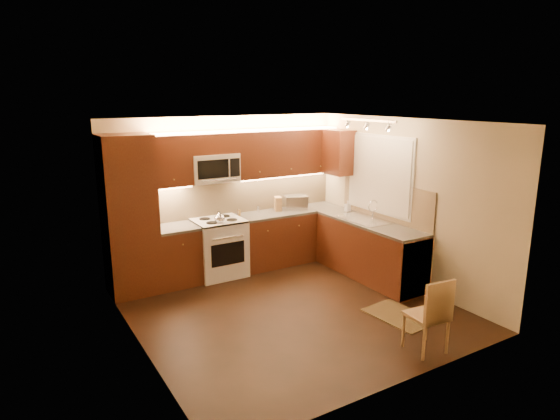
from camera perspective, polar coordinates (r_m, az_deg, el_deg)
floor at (r=6.62m, az=1.37°, el=-11.71°), size 4.00×4.00×0.01m
ceiling at (r=6.00m, az=1.51°, el=10.44°), size 4.00×4.00×0.01m
wall_back at (r=7.91m, az=-6.37°, el=1.97°), size 4.00×0.01×2.50m
wall_front at (r=4.71m, az=14.71°, el=-6.43°), size 4.00×0.01×2.50m
wall_left at (r=5.43m, az=-16.72°, el=-3.90°), size 0.01×4.00×2.50m
wall_right at (r=7.43m, az=14.56°, el=0.87°), size 0.01×4.00×2.50m
pantry at (r=7.13m, az=-17.43°, el=-0.68°), size 0.70×0.60×2.30m
base_cab_back_left at (r=7.50m, az=-12.14°, el=-5.39°), size 0.62×0.60×0.86m
counter_back_left at (r=7.37m, az=-12.31°, el=-2.08°), size 0.62×0.60×0.04m
base_cab_back_right at (r=8.33m, az=1.16°, el=-3.17°), size 1.92×0.60×0.86m
counter_back_right at (r=8.22m, az=1.18°, el=-0.16°), size 1.92×0.60×0.04m
base_cab_right at (r=7.72m, az=10.52°, el=-4.76°), size 0.60×2.00×0.86m
counter_right at (r=7.60m, az=10.66°, el=-1.53°), size 0.60×2.00×0.04m
dishwasher at (r=7.25m, az=14.19°, el=-6.18°), size 0.58×0.60×0.84m
backsplash_back at (r=8.06m, az=-4.07°, el=1.87°), size 3.30×0.02×0.60m
backsplash_right at (r=7.71m, az=12.38°, el=1.06°), size 0.02×2.00×0.60m
upper_cab_back_left at (r=7.29m, az=-13.02°, el=5.71°), size 0.62×0.35×0.75m
upper_cab_back_right at (r=8.14m, az=0.74°, el=6.84°), size 1.92×0.35×0.75m
upper_cab_bridge at (r=7.51m, az=-8.07°, el=7.83°), size 0.76×0.35×0.31m
upper_cab_right_corner at (r=8.25m, az=6.99°, el=6.82°), size 0.35×0.50×0.75m
stove at (r=7.70m, az=-7.23°, el=-4.45°), size 0.76×0.65×0.92m
microwave at (r=7.54m, az=-7.93°, el=4.98°), size 0.76×0.38×0.44m
window_frame at (r=7.74m, az=11.74°, el=4.16°), size 0.03×1.44×1.24m
window_blinds at (r=7.73m, az=11.63°, el=4.15°), size 0.02×1.36×1.16m
sink at (r=7.68m, az=9.95°, el=-0.60°), size 0.52×0.86×0.15m
faucet at (r=7.78m, az=10.98°, el=0.10°), size 0.20×0.04×0.30m
track_light_bar at (r=7.25m, az=10.31°, el=10.45°), size 0.04×1.20×0.03m
kettle at (r=7.34m, az=-7.19°, el=-0.85°), size 0.17×0.17×0.19m
toaster_oven at (r=8.31m, az=1.86°, el=0.94°), size 0.46×0.40×0.23m
knife_block at (r=8.16m, az=-0.24°, el=0.74°), size 0.16×0.20×0.24m
spice_jar_a at (r=7.88m, az=-4.85°, el=-0.26°), size 0.05×0.05×0.11m
spice_jar_b at (r=7.94m, az=-4.91°, el=-0.21°), size 0.06×0.06×0.09m
spice_jar_c at (r=8.10m, az=-2.63°, el=0.14°), size 0.06×0.06×0.10m
spice_jar_d at (r=7.87m, az=-4.82°, el=-0.29°), size 0.05×0.05×0.10m
soap_bottle at (r=8.20m, az=8.03°, el=0.48°), size 0.08×0.08×0.18m
rug at (r=6.62m, az=13.96°, el=-12.06°), size 0.65×0.91×0.01m
dining_chair at (r=5.72m, az=17.00°, el=-11.69°), size 0.43×0.43×0.89m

